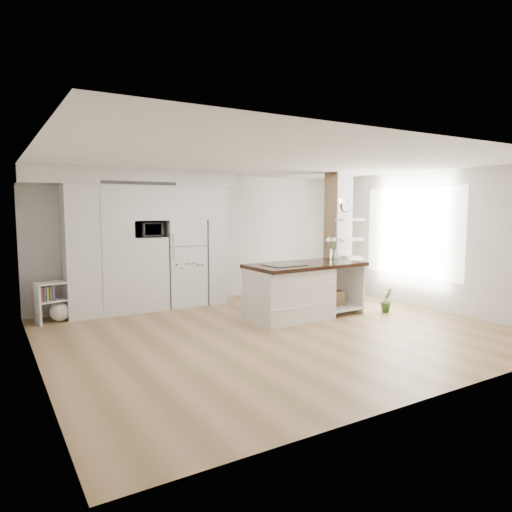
{
  "coord_description": "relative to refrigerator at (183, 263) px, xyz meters",
  "views": [
    {
      "loc": [
        -4.01,
        -6.0,
        1.98
      ],
      "look_at": [
        0.13,
        0.9,
        1.14
      ],
      "focal_mm": 32.0,
      "sensor_mm": 36.0,
      "label": 1
    }
  ],
  "objects": [
    {
      "name": "refrigerator",
      "position": [
        0.0,
        0.0,
        0.0
      ],
      "size": [
        0.78,
        0.69,
        1.75
      ],
      "color": "white",
      "rests_on": "floor"
    },
    {
      "name": "floor",
      "position": [
        0.53,
        -2.68,
        -0.88
      ],
      "size": [
        7.0,
        6.0,
        0.01
      ],
      "primitive_type": "cube",
      "color": "tan",
      "rests_on": "ground"
    },
    {
      "name": "shelf_plant",
      "position": [
        3.15,
        -1.38,
        0.65
      ],
      "size": [
        0.27,
        0.23,
        0.3
      ],
      "primitive_type": "imported",
      "color": "#356528",
      "rests_on": "column"
    },
    {
      "name": "column",
      "position": [
        2.9,
        -1.55,
        0.48
      ],
      "size": [
        0.69,
        0.9,
        2.7
      ],
      "color": "silver",
      "rests_on": "floor"
    },
    {
      "name": "bookshelf",
      "position": [
        -2.45,
        -0.18,
        -0.56
      ],
      "size": [
        0.65,
        0.45,
        0.71
      ],
      "rotation": [
        0.0,
        0.0,
        0.19
      ],
      "color": "white",
      "rests_on": "floor"
    },
    {
      "name": "floor_plant_a",
      "position": [
        3.06,
        -2.63,
        -0.64
      ],
      "size": [
        0.31,
        0.29,
        0.46
      ],
      "primitive_type": "imported",
      "rotation": [
        0.0,
        0.0,
        0.39
      ],
      "color": "#356528",
      "rests_on": "floor"
    },
    {
      "name": "pendant_light",
      "position": [
        2.23,
        -2.53,
        1.24
      ],
      "size": [
        0.12,
        0.12,
        0.1
      ],
      "primitive_type": "cylinder",
      "color": "white",
      "rests_on": "room"
    },
    {
      "name": "decor_bowl",
      "position": [
        2.82,
        -1.78,
        0.13
      ],
      "size": [
        0.22,
        0.22,
        0.05
      ],
      "primitive_type": "imported",
      "color": "white",
      "rests_on": "column"
    },
    {
      "name": "window",
      "position": [
        4.0,
        -2.38,
        0.62
      ],
      "size": [
        0.0,
        2.4,
        2.4
      ],
      "primitive_type": "plane",
      "rotation": [
        1.57,
        0.0,
        -1.57
      ],
      "color": "white",
      "rests_on": "room"
    },
    {
      "name": "cabinet_wall",
      "position": [
        -0.92,
        -0.01,
        0.63
      ],
      "size": [
        4.0,
        0.71,
        2.7
      ],
      "color": "white",
      "rests_on": "floor"
    },
    {
      "name": "kitchen_island",
      "position": [
        1.28,
        -2.1,
        -0.37
      ],
      "size": [
        2.21,
        1.1,
        1.55
      ],
      "rotation": [
        0.0,
        0.0,
        0.03
      ],
      "color": "white",
      "rests_on": "floor"
    },
    {
      "name": "microwave",
      "position": [
        -0.75,
        -0.06,
        0.69
      ],
      "size": [
        0.54,
        0.37,
        0.3
      ],
      "primitive_type": "imported",
      "color": "#2D2D2D",
      "rests_on": "cabinet_wall"
    },
    {
      "name": "floor_plant_b",
      "position": [
        3.52,
        -0.18,
        -0.66
      ],
      "size": [
        0.32,
        0.32,
        0.44
      ],
      "primitive_type": "imported",
      "rotation": [
        0.0,
        0.0,
        0.37
      ],
      "color": "#356528",
      "rests_on": "floor"
    },
    {
      "name": "room",
      "position": [
        0.53,
        -2.68,
        0.98
      ],
      "size": [
        7.04,
        6.04,
        2.72
      ],
      "color": "white",
      "rests_on": "ground"
    }
  ]
}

